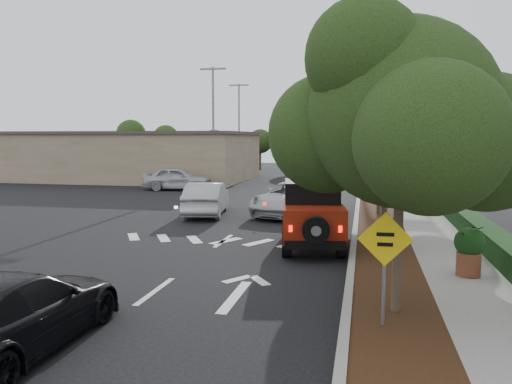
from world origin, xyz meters
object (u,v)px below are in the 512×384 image
(red_jeep, at_px, (311,213))
(speed_hump_sign, at_px, (385,253))
(black_suv_oncoming, at_px, (12,312))
(silver_suv_ahead, at_px, (292,199))

(red_jeep, relative_size, speed_hump_sign, 2.06)
(red_jeep, xyz_separation_m, black_suv_oncoming, (-4.17, -9.51, -0.43))
(red_jeep, xyz_separation_m, speed_hump_sign, (2.14, -7.19, 0.39))
(red_jeep, bearing_deg, speed_hump_sign, -82.62)
(silver_suv_ahead, distance_m, black_suv_oncoming, 16.51)
(silver_suv_ahead, relative_size, speed_hump_sign, 2.53)
(silver_suv_ahead, xyz_separation_m, black_suv_oncoming, (-2.53, -16.31, -0.07))
(red_jeep, distance_m, black_suv_oncoming, 10.39)
(silver_suv_ahead, relative_size, black_suv_oncoming, 1.14)
(silver_suv_ahead, height_order, black_suv_oncoming, silver_suv_ahead)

